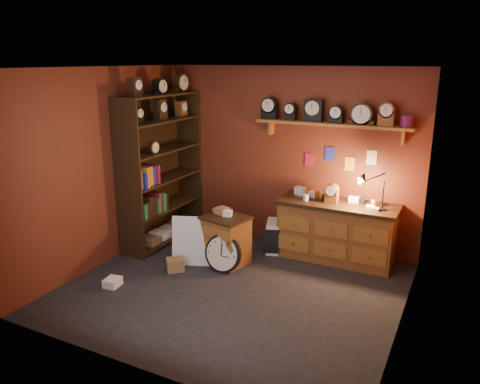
% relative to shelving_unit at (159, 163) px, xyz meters
% --- Properties ---
extents(floor, '(4.00, 4.00, 0.00)m').
position_rel_shelving_unit_xyz_m(floor, '(1.79, -0.98, -1.25)').
color(floor, black).
rests_on(floor, ground).
extents(room_shell, '(4.02, 3.62, 2.71)m').
position_rel_shelving_unit_xyz_m(room_shell, '(1.84, -0.87, 0.47)').
color(room_shell, maroon).
rests_on(room_shell, ground).
extents(shelving_unit, '(0.47, 1.60, 2.58)m').
position_rel_shelving_unit_xyz_m(shelving_unit, '(0.00, 0.00, 0.00)').
color(shelving_unit, black).
rests_on(shelving_unit, ground).
extents(workbench, '(1.66, 0.66, 1.36)m').
position_rel_shelving_unit_xyz_m(workbench, '(2.69, 0.49, -0.78)').
color(workbench, brown).
rests_on(workbench, ground).
extents(low_cabinet, '(0.70, 0.62, 0.78)m').
position_rel_shelving_unit_xyz_m(low_cabinet, '(1.34, -0.33, -0.88)').
color(low_cabinet, brown).
rests_on(low_cabinet, ground).
extents(big_round_clock, '(0.53, 0.17, 0.53)m').
position_rel_shelving_unit_xyz_m(big_round_clock, '(1.43, -0.60, -1.00)').
color(big_round_clock, black).
rests_on(big_round_clock, ground).
extents(white_panel, '(0.55, 0.33, 0.70)m').
position_rel_shelving_unit_xyz_m(white_panel, '(0.91, -0.58, -1.25)').
color(white_panel, silver).
rests_on(white_panel, ground).
extents(mini_fridge, '(0.56, 0.58, 0.46)m').
position_rel_shelving_unit_xyz_m(mini_fridge, '(1.88, 0.41, -1.02)').
color(mini_fridge, silver).
rests_on(mini_fridge, ground).
extents(floor_box_a, '(0.34, 0.31, 0.18)m').
position_rel_shelving_unit_xyz_m(floor_box_a, '(1.01, -0.35, -1.17)').
color(floor_box_a, '#986B42').
rests_on(floor_box_a, ground).
extents(floor_box_b, '(0.21, 0.24, 0.11)m').
position_rel_shelving_unit_xyz_m(floor_box_b, '(0.39, -1.62, -1.20)').
color(floor_box_b, white).
rests_on(floor_box_b, ground).
extents(floor_box_c, '(0.30, 0.30, 0.17)m').
position_rel_shelving_unit_xyz_m(floor_box_c, '(0.84, -0.87, -1.17)').
color(floor_box_c, '#986B42').
rests_on(floor_box_c, ground).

